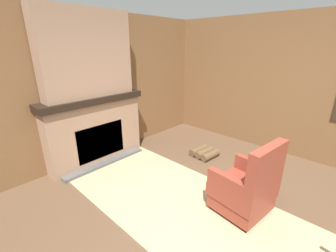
{
  "coord_description": "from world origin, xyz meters",
  "views": [
    {
      "loc": [
        1.0,
        -1.88,
        2.07
      ],
      "look_at": [
        -1.19,
        0.47,
        0.9
      ],
      "focal_mm": 24.0,
      "sensor_mm": 36.0,
      "label": 1
    }
  ],
  "objects": [
    {
      "name": "wood_panel_wall_back",
      "position": [
        0.03,
        2.75,
        1.32
      ],
      "size": [
        6.04,
        0.09,
        2.63
      ],
      "color": "brown",
      "rests_on": "ground"
    },
    {
      "name": "chimney_breast",
      "position": [
        -2.56,
        0.0,
        1.92
      ],
      "size": [
        0.29,
        1.54,
        1.38
      ],
      "color": "#9E7A60",
      "rests_on": "fireplace_hearth"
    },
    {
      "name": "fireplace_hearth",
      "position": [
        -2.54,
        0.0,
        0.61
      ],
      "size": [
        0.54,
        1.85,
        1.23
      ],
      "color": "#9E7A60",
      "rests_on": "ground"
    },
    {
      "name": "area_rug",
      "position": [
        -0.43,
        0.09,
        0.01
      ],
      "size": [
        4.1,
        1.63,
        0.01
      ],
      "color": "tan",
      "rests_on": "ground"
    },
    {
      "name": "ground_plane",
      "position": [
        0.0,
        0.0,
        0.0
      ],
      "size": [
        14.0,
        14.0,
        0.0
      ],
      "primitive_type": "plane",
      "color": "brown"
    },
    {
      "name": "armchair",
      "position": [
        0.09,
        0.54,
        0.37
      ],
      "size": [
        0.72,
        0.75,
        1.02
      ],
      "rotation": [
        0.0,
        0.0,
        3.02
      ],
      "color": "brown",
      "rests_on": "ground"
    },
    {
      "name": "wood_panel_wall_left",
      "position": [
        -2.75,
        0.0,
        1.32
      ],
      "size": [
        0.06,
        6.04,
        2.63
      ],
      "color": "brown",
      "rests_on": "ground"
    },
    {
      "name": "firewood_stack",
      "position": [
        -1.18,
        1.51,
        0.07
      ],
      "size": [
        0.47,
        0.46,
        0.14
      ],
      "rotation": [
        0.0,
        0.0,
        -0.08
      ],
      "color": "brown",
      "rests_on": "ground"
    },
    {
      "name": "oil_lamp_vase",
      "position": [
        -2.59,
        -0.59,
        1.31
      ],
      "size": [
        0.1,
        0.1,
        0.24
      ],
      "color": "silver",
      "rests_on": "fireplace_hearth"
    },
    {
      "name": "storage_case",
      "position": [
        -2.59,
        0.31,
        1.29
      ],
      "size": [
        0.13,
        0.25,
        0.12
      ],
      "color": "gray",
      "rests_on": "fireplace_hearth"
    }
  ]
}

